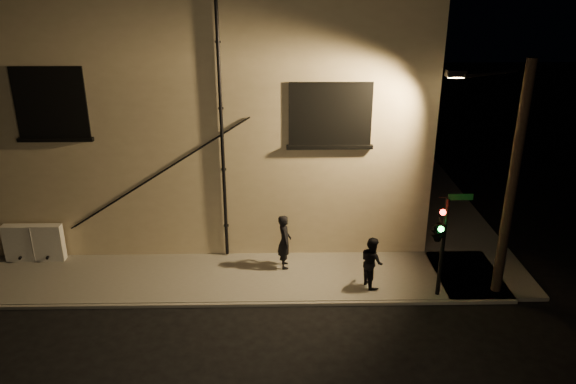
{
  "coord_description": "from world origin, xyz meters",
  "views": [
    {
      "loc": [
        -0.08,
        -14.12,
        9.24
      ],
      "look_at": [
        0.25,
        1.8,
        2.86
      ],
      "focal_mm": 35.0,
      "sensor_mm": 36.0,
      "label": 1
    }
  ],
  "objects_px": {
    "pedestrian_b": "(372,262)",
    "traffic_signal": "(439,230)",
    "utility_cabinet": "(34,243)",
    "streetlamp_pole": "(509,177)",
    "pedestrian_a": "(284,241)"
  },
  "relations": [
    {
      "from": "pedestrian_b",
      "to": "traffic_signal",
      "type": "bearing_deg",
      "value": -129.67
    },
    {
      "from": "pedestrian_b",
      "to": "pedestrian_a",
      "type": "bearing_deg",
      "value": 46.63
    },
    {
      "from": "utility_cabinet",
      "to": "traffic_signal",
      "type": "relative_size",
      "value": 0.6
    },
    {
      "from": "pedestrian_a",
      "to": "streetlamp_pole",
      "type": "xyz_separation_m",
      "value": [
        6.32,
        -1.5,
        2.73
      ]
    },
    {
      "from": "pedestrian_a",
      "to": "pedestrian_b",
      "type": "distance_m",
      "value": 2.91
    },
    {
      "from": "pedestrian_a",
      "to": "traffic_signal",
      "type": "height_order",
      "value": "traffic_signal"
    },
    {
      "from": "pedestrian_b",
      "to": "traffic_signal",
      "type": "height_order",
      "value": "traffic_signal"
    },
    {
      "from": "pedestrian_b",
      "to": "streetlamp_pole",
      "type": "relative_size",
      "value": 0.23
    },
    {
      "from": "utility_cabinet",
      "to": "pedestrian_b",
      "type": "xyz_separation_m",
      "value": [
        10.95,
        -1.85,
        0.17
      ]
    },
    {
      "from": "pedestrian_a",
      "to": "pedestrian_b",
      "type": "xyz_separation_m",
      "value": [
        2.64,
        -1.22,
        -0.1
      ]
    },
    {
      "from": "pedestrian_a",
      "to": "pedestrian_b",
      "type": "relative_size",
      "value": 1.13
    },
    {
      "from": "utility_cabinet",
      "to": "streetlamp_pole",
      "type": "bearing_deg",
      "value": -8.3
    },
    {
      "from": "pedestrian_b",
      "to": "traffic_signal",
      "type": "xyz_separation_m",
      "value": [
        1.73,
        -0.67,
        1.36
      ]
    },
    {
      "from": "pedestrian_a",
      "to": "streetlamp_pole",
      "type": "height_order",
      "value": "streetlamp_pole"
    },
    {
      "from": "utility_cabinet",
      "to": "streetlamp_pole",
      "type": "relative_size",
      "value": 0.27
    }
  ]
}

